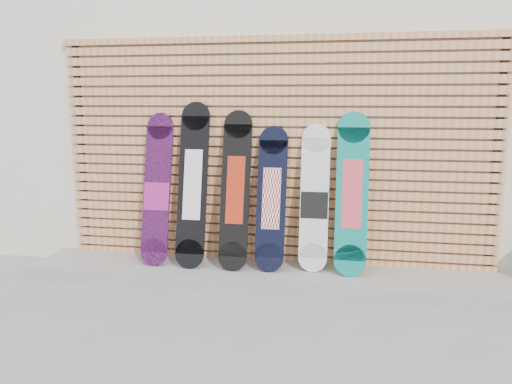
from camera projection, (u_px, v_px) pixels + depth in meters
The scene contains 10 objects.
ground at pixel (275, 312), 4.06m from camera, with size 80.00×80.00×0.00m, color gray.
building at pixel (345, 93), 7.04m from camera, with size 12.00×5.00×3.60m, color beige.
concrete_step at pixel (269, 275), 4.74m from camera, with size 4.60×0.70×0.12m, color gray.
slat_wall at pixel (274, 152), 4.81m from camera, with size 4.26×0.08×2.29m.
snowboard_0 at pixel (157, 190), 4.86m from camera, with size 0.27×0.37×1.46m.
snowboard_1 at pixel (193, 185), 4.78m from camera, with size 0.28×0.39×1.57m.
snowboard_2 at pixel (235, 190), 4.72m from camera, with size 0.28×0.39×1.49m.
snowboard_3 at pixel (271, 198), 4.69m from camera, with size 0.28×0.36×1.34m.
snowboard_4 at pixel (314, 199), 4.65m from camera, with size 0.27×0.28×1.37m.
snowboard_5 at pixel (352, 194), 4.55m from camera, with size 0.29×0.35×1.48m.
Camera 1 is at (0.51, -3.79, 1.69)m, focal length 35.00 mm.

